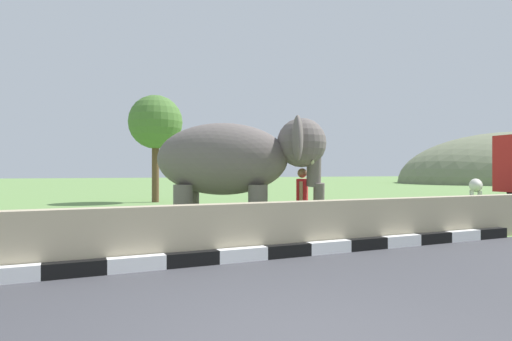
# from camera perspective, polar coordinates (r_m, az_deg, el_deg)

# --- Properties ---
(striped_curb) EXTENTS (16.20, 0.20, 0.24)m
(striped_curb) POSITION_cam_1_polar(r_m,az_deg,el_deg) (7.31, -11.84, -11.63)
(striped_curb) COLOR white
(striped_curb) RESTS_ON ground_plane
(barrier_parapet) EXTENTS (28.00, 0.36, 1.00)m
(barrier_parapet) POSITION_cam_1_polar(r_m,az_deg,el_deg) (8.34, 3.80, -7.55)
(barrier_parapet) COLOR tan
(barrier_parapet) RESTS_ON ground_plane
(elephant) EXTENTS (4.00, 3.32, 2.84)m
(elephant) POSITION_cam_1_polar(r_m,az_deg,el_deg) (10.27, -2.39, 1.31)
(elephant) COLOR #675D5A
(elephant) RESTS_ON ground_plane
(person_handler) EXTENTS (0.46, 0.57, 1.66)m
(person_handler) POSITION_cam_1_polar(r_m,az_deg,el_deg) (10.56, 6.09, -3.67)
(person_handler) COLOR navy
(person_handler) RESTS_ON ground_plane
(cow_near) EXTENTS (1.65, 1.61, 1.23)m
(cow_near) POSITION_cam_1_polar(r_m,az_deg,el_deg) (24.09, 26.87, -1.80)
(cow_near) COLOR beige
(cow_near) RESTS_ON ground_plane
(tree_distant) EXTENTS (2.76, 2.76, 5.51)m
(tree_distant) POSITION_cam_1_polar(r_m,az_deg,el_deg) (23.06, -13.07, 6.10)
(tree_distant) COLOR brown
(tree_distant) RESTS_ON ground_plane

